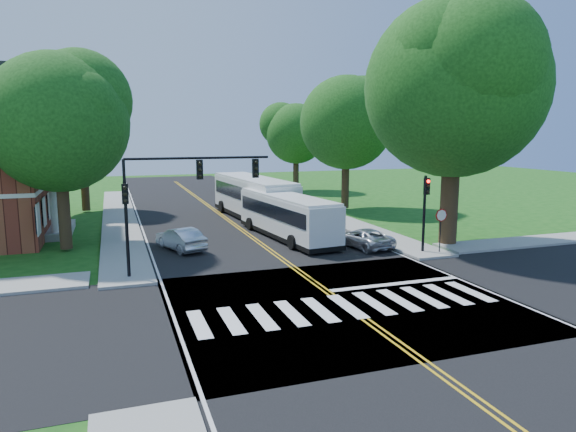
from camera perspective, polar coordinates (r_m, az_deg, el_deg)
name	(u,v)px	position (r m, az deg, el deg)	size (l,w,h in m)	color
ground	(342,303)	(21.65, 6.01, -9.56)	(140.00, 140.00, 0.00)	#154C13
road	(239,228)	(38.21, -5.48, -1.31)	(14.00, 96.00, 0.01)	black
cross_road	(342,303)	(21.65, 6.01, -9.54)	(60.00, 12.00, 0.01)	black
center_line	(227,219)	(42.05, -6.77, -0.36)	(0.36, 70.00, 0.01)	gold
edge_line_w	(141,224)	(41.17, -16.06, -0.86)	(0.12, 70.00, 0.01)	silver
edge_line_e	(305,215)	(43.98, 1.91, 0.12)	(0.12, 70.00, 0.01)	silver
crosswalk	(347,306)	(21.22, 6.59, -9.92)	(12.60, 3.00, 0.01)	silver
stop_bar	(396,284)	(24.58, 11.89, -7.37)	(6.60, 0.40, 0.01)	silver
sidewalk_nw	(119,218)	(44.08, -18.22, -0.24)	(2.60, 40.00, 0.15)	gray
sidewalk_ne	(309,209)	(47.27, 2.31, 0.83)	(2.60, 40.00, 0.15)	gray
sidewalk_xe	(573,238)	(38.95, 29.07, -2.14)	(20.00, 2.60, 0.15)	gray
tree_ne_big	(455,88)	(33.21, 18.06, 13.38)	(10.80, 10.80, 14.91)	black
tree_west_near	(58,123)	(32.65, -24.21, 9.42)	(8.00, 8.00, 11.40)	black
tree_west_far	(81,133)	(48.59, -21.97, 8.60)	(7.60, 7.60, 10.67)	black
tree_east_mid	(346,123)	(47.13, 6.50, 10.24)	(8.40, 8.40, 11.93)	black
tree_east_far	(296,134)	(62.29, 0.90, 9.11)	(7.20, 7.20, 10.34)	black
signal_nw	(176,187)	(25.26, -12.36, 3.16)	(7.15, 0.46, 5.66)	black
signal_ne	(425,203)	(30.46, 15.00, 1.38)	(0.30, 0.46, 4.40)	black
stop_sign	(441,220)	(30.68, 16.64, -0.41)	(0.76, 0.08, 2.53)	black
bus_lead	(286,215)	(34.19, -0.17, 0.09)	(3.64, 11.37, 2.89)	silver
bus_follow	(253,197)	(41.88, -3.89, 2.11)	(3.91, 13.26, 3.39)	silver
hatchback	(181,239)	(31.36, -11.84, -2.51)	(1.43, 4.11, 1.35)	silver
suv	(364,238)	(31.73, 8.39, -2.43)	(1.97, 4.27, 1.19)	silver
dark_sedan	(318,219)	(38.63, 3.36, -0.30)	(1.60, 3.94, 1.14)	black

